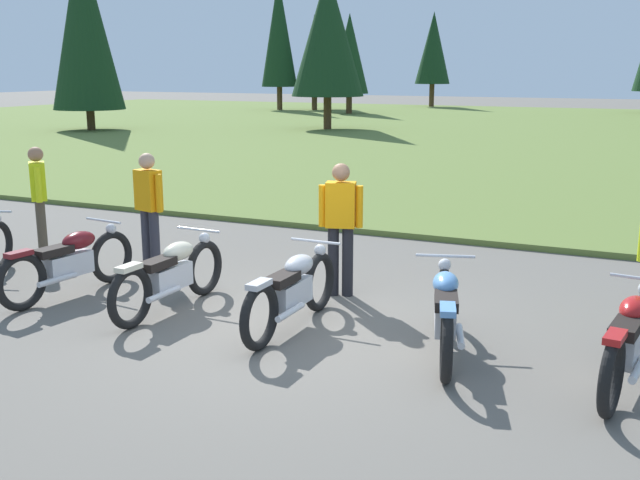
# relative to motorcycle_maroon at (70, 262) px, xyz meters

# --- Properties ---
(ground_plane) EXTENTS (140.00, 140.00, 0.00)m
(ground_plane) POSITION_rel_motorcycle_maroon_xyz_m (3.18, -0.02, -0.44)
(ground_plane) COLOR #605B54
(grass_moorland) EXTENTS (80.00, 44.00, 0.10)m
(grass_moorland) POSITION_rel_motorcycle_maroon_xyz_m (3.18, 26.83, -0.39)
(grass_moorland) COLOR #5B7033
(grass_moorland) RESTS_ON ground
(forest_treeline) EXTENTS (43.90, 29.82, 8.96)m
(forest_treeline) POSITION_rel_motorcycle_maroon_xyz_m (0.84, 34.30, 3.92)
(forest_treeline) COLOR #47331E
(forest_treeline) RESTS_ON ground
(motorcycle_maroon) EXTENTS (0.62, 2.10, 0.88)m
(motorcycle_maroon) POSITION_rel_motorcycle_maroon_xyz_m (0.00, 0.00, 0.00)
(motorcycle_maroon) COLOR black
(motorcycle_maroon) RESTS_ON ground
(motorcycle_cream) EXTENTS (0.62, 2.10, 0.88)m
(motorcycle_cream) POSITION_rel_motorcycle_maroon_xyz_m (1.50, 0.04, 0.00)
(motorcycle_cream) COLOR black
(motorcycle_cream) RESTS_ON ground
(motorcycle_silver) EXTENTS (0.62, 2.10, 0.88)m
(motorcycle_silver) POSITION_rel_motorcycle_maroon_xyz_m (3.08, 0.07, 0.00)
(motorcycle_silver) COLOR black
(motorcycle_silver) RESTS_ON ground
(motorcycle_sky_blue) EXTENTS (0.82, 2.04, 0.88)m
(motorcycle_sky_blue) POSITION_rel_motorcycle_maroon_xyz_m (4.80, 0.05, 0.00)
(motorcycle_sky_blue) COLOR black
(motorcycle_sky_blue) RESTS_ON ground
(motorcycle_red) EXTENTS (0.62, 2.10, 0.88)m
(motorcycle_red) POSITION_rel_motorcycle_maroon_xyz_m (6.50, -0.05, 0.00)
(motorcycle_red) COLOR black
(motorcycle_red) RESTS_ON ground
(rider_with_back_turned) EXTENTS (0.42, 0.41, 1.67)m
(rider_with_back_turned) POSITION_rel_motorcycle_maroon_xyz_m (-1.80, 1.35, 0.51)
(rider_with_back_turned) COLOR #4C4233
(rider_with_back_turned) RESTS_ON ground
(rider_in_hivis_vest) EXTENTS (0.53, 0.31, 1.67)m
(rider_in_hivis_vest) POSITION_rel_motorcycle_maroon_xyz_m (3.07, 1.43, 0.51)
(rider_in_hivis_vest) COLOR black
(rider_in_hivis_vest) RESTS_ON ground
(rider_near_row_end) EXTENTS (0.53, 0.30, 1.67)m
(rider_near_row_end) POSITION_rel_motorcycle_maroon_xyz_m (0.21, 1.36, 0.51)
(rider_near_row_end) COLOR #2D2D38
(rider_near_row_end) RESTS_ON ground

